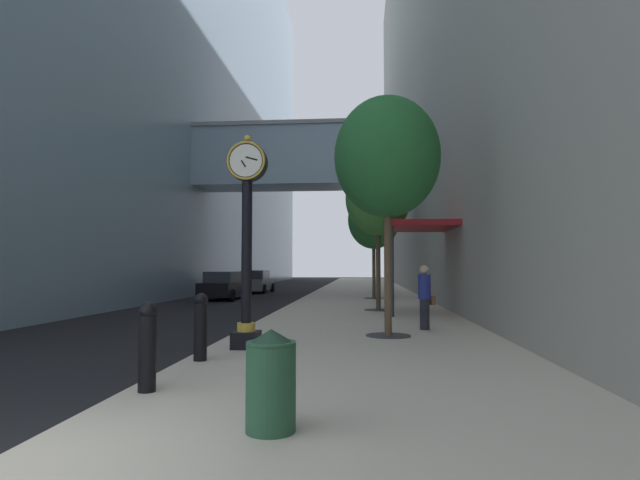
% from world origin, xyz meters
% --- Properties ---
extents(ground_plane, '(110.00, 110.00, 0.00)m').
position_xyz_m(ground_plane, '(0.00, 27.00, 0.00)').
color(ground_plane, black).
rests_on(ground_plane, ground).
extents(sidewalk_right, '(6.63, 80.00, 0.14)m').
position_xyz_m(sidewalk_right, '(3.31, 30.00, 0.07)').
color(sidewalk_right, '#BCB29E').
rests_on(sidewalk_right, ground).
extents(building_block_left, '(22.92, 80.00, 37.64)m').
position_xyz_m(building_block_left, '(-11.41, 29.98, 18.76)').
color(building_block_left, '#849EB2').
rests_on(building_block_left, ground).
extents(building_block_right, '(9.00, 80.00, 38.12)m').
position_xyz_m(building_block_right, '(11.13, 30.00, 19.06)').
color(building_block_right, gray).
rests_on(building_block_right, ground).
extents(street_clock, '(0.84, 0.55, 4.49)m').
position_xyz_m(street_clock, '(0.86, 6.51, 2.61)').
color(street_clock, black).
rests_on(street_clock, sidewalk_right).
extents(bollard_nearest, '(0.25, 0.25, 1.22)m').
position_xyz_m(bollard_nearest, '(0.35, 2.83, 0.78)').
color(bollard_nearest, black).
rests_on(bollard_nearest, sidewalk_right).
extents(bollard_second, '(0.25, 0.25, 1.22)m').
position_xyz_m(bollard_second, '(0.35, 5.10, 0.78)').
color(bollard_second, black).
rests_on(bollard_second, sidewalk_right).
extents(street_tree_near, '(2.64, 2.64, 5.96)m').
position_xyz_m(street_tree_near, '(3.91, 8.64, 4.56)').
color(street_tree_near, '#333335').
rests_on(street_tree_near, sidewalk_right).
extents(street_tree_mid_near, '(2.56, 2.56, 5.86)m').
position_xyz_m(street_tree_mid_near, '(3.91, 15.99, 4.51)').
color(street_tree_mid_near, '#333335').
rests_on(street_tree_mid_near, sidewalk_right).
extents(street_tree_mid_far, '(2.77, 2.77, 5.83)m').
position_xyz_m(street_tree_mid_far, '(3.91, 23.34, 4.36)').
color(street_tree_mid_far, '#333335').
rests_on(street_tree_mid_far, sidewalk_right).
extents(trash_bin, '(0.53, 0.53, 1.05)m').
position_xyz_m(trash_bin, '(2.33, 1.33, 0.68)').
color(trash_bin, '#234C33').
rests_on(trash_bin, sidewalk_right).
extents(pedestrian_walking, '(0.51, 0.42, 1.74)m').
position_xyz_m(pedestrian_walking, '(4.97, 9.99, 1.06)').
color(pedestrian_walking, '#23232D').
rests_on(pedestrian_walking, sidewalk_right).
extents(storefront_awning, '(2.40, 3.60, 3.30)m').
position_xyz_m(storefront_awning, '(5.39, 14.99, 3.28)').
color(storefront_awning, maroon).
rests_on(storefront_awning, sidewalk_right).
extents(car_black_near, '(2.05, 4.48, 1.56)m').
position_xyz_m(car_black_near, '(-4.41, 23.77, 0.76)').
color(car_black_near, black).
rests_on(car_black_near, ground).
extents(car_grey_mid, '(2.01, 4.21, 1.58)m').
position_xyz_m(car_grey_mid, '(-4.15, 31.12, 0.77)').
color(car_grey_mid, slate).
rests_on(car_grey_mid, ground).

